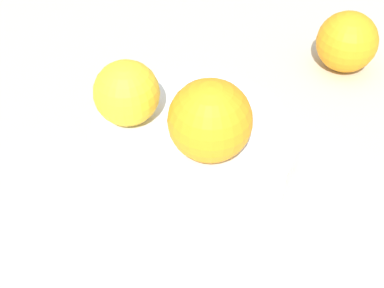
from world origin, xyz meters
The scene contains 5 objects.
ground_plane centered at (0.00, 0.00, -1.00)cm, with size 110.00×110.00×2.00cm, color #BCB29E.
fruit_bowl centered at (0.00, 0.00, 1.70)cm, with size 19.35×19.35×3.58cm.
orange_in_bowl_0 centered at (-0.61, -2.73, 7.24)cm, with size 7.31×7.31×7.31cm, color orange.
orange_in_bowl_1 centered at (-2.69, 5.74, 6.67)cm, with size 6.16×6.16×6.16cm, color yellow.
orange_loose_0 centered at (23.24, -2.05, 3.48)cm, with size 6.96×6.96×6.96cm, color orange.
Camera 1 is at (-25.25, -24.53, 36.82)cm, focal length 48.82 mm.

